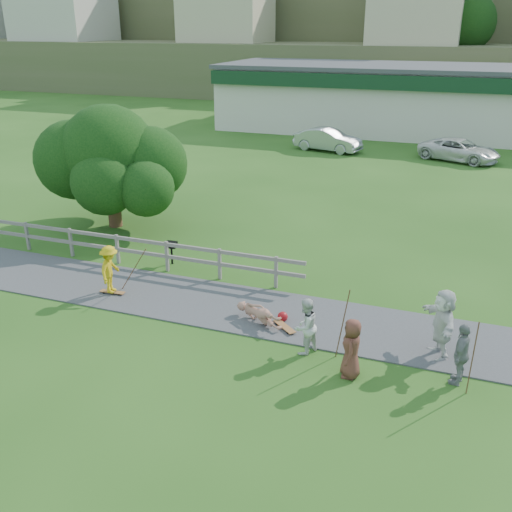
# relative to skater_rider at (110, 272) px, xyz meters

# --- Properties ---
(ground) EXTENTS (260.00, 260.00, 0.00)m
(ground) POSITION_rel_skater_rider_xyz_m (2.77, -1.01, -0.78)
(ground) COLOR #265017
(ground) RESTS_ON ground
(path) EXTENTS (34.00, 3.00, 0.04)m
(path) POSITION_rel_skater_rider_xyz_m (2.77, 0.49, -0.76)
(path) COLOR #3D3D3F
(path) RESTS_ON ground
(fence) EXTENTS (15.05, 0.10, 1.10)m
(fence) POSITION_rel_skater_rider_xyz_m (-1.85, 2.29, -0.06)
(fence) COLOR slate
(fence) RESTS_ON ground
(strip_mall) EXTENTS (32.50, 10.75, 5.10)m
(strip_mall) POSITION_rel_skater_rider_xyz_m (6.77, 33.93, 1.80)
(strip_mall) COLOR beige
(strip_mall) RESTS_ON ground
(skater_rider) EXTENTS (0.74, 1.09, 1.56)m
(skater_rider) POSITION_rel_skater_rider_xyz_m (0.00, 0.00, 0.00)
(skater_rider) COLOR gold
(skater_rider) RESTS_ON ground
(skater_fallen) EXTENTS (1.10, 1.64, 0.60)m
(skater_fallen) POSITION_rel_skater_rider_xyz_m (5.07, -0.17, -0.48)
(skater_fallen) COLOR #A9715D
(skater_fallen) RESTS_ON ground
(spectator_a) EXTENTS (0.86, 0.94, 1.55)m
(spectator_a) POSITION_rel_skater_rider_xyz_m (6.72, -1.25, -0.00)
(spectator_a) COLOR silver
(spectator_a) RESTS_ON ground
(spectator_b) EXTENTS (0.59, 1.00, 1.60)m
(spectator_b) POSITION_rel_skater_rider_xyz_m (10.57, -1.30, 0.02)
(spectator_b) COLOR gray
(spectator_b) RESTS_ON ground
(spectator_c) EXTENTS (0.57, 0.80, 1.55)m
(spectator_c) POSITION_rel_skater_rider_xyz_m (8.06, -1.91, -0.01)
(spectator_c) COLOR brown
(spectator_c) RESTS_ON ground
(spectator_d) EXTENTS (1.18, 1.84, 1.89)m
(spectator_d) POSITION_rel_skater_rider_xyz_m (10.06, -0.20, 0.17)
(spectator_d) COLOR silver
(spectator_d) RESTS_ON ground
(car_silver) EXTENTS (4.85, 2.60, 1.52)m
(car_silver) POSITION_rel_skater_rider_xyz_m (1.27, 24.21, -0.02)
(car_silver) COLOR #A7A9AF
(car_silver) RESTS_ON ground
(car_white) EXTENTS (5.43, 3.92, 1.37)m
(car_white) POSITION_rel_skater_rider_xyz_m (9.77, 24.08, -0.09)
(car_white) COLOR silver
(car_white) RESTS_ON ground
(tree) EXTENTS (6.26, 6.26, 4.44)m
(tree) POSITION_rel_skater_rider_xyz_m (-3.64, 5.81, 1.44)
(tree) COLOR #0E330E
(tree) RESTS_ON ground
(bbq) EXTENTS (0.41, 0.33, 0.84)m
(bbq) POSITION_rel_skater_rider_xyz_m (0.61, 2.91, -0.36)
(bbq) COLOR black
(bbq) RESTS_ON ground
(longboard_rider) EXTENTS (0.84, 0.27, 0.09)m
(longboard_rider) POSITION_rel_skater_rider_xyz_m (0.00, 0.00, -0.73)
(longboard_rider) COLOR #9B6632
(longboard_rider) RESTS_ON ground
(longboard_fallen) EXTENTS (0.82, 0.75, 0.10)m
(longboard_fallen) POSITION_rel_skater_rider_xyz_m (5.87, -0.27, -0.73)
(longboard_fallen) COLOR #9B6632
(longboard_fallen) RESTS_ON ground
(helmet) EXTENTS (0.30, 0.30, 0.30)m
(helmet) POSITION_rel_skater_rider_xyz_m (5.67, 0.18, -0.63)
(helmet) COLOR maroon
(helmet) RESTS_ON ground
(pole_rider) EXTENTS (0.03, 0.03, 1.89)m
(pole_rider) POSITION_rel_skater_rider_xyz_m (0.60, 0.40, 0.17)
(pole_rider) COLOR brown
(pole_rider) RESTS_ON ground
(pole_spec_left) EXTENTS (0.03, 0.03, 2.00)m
(pole_spec_left) POSITION_rel_skater_rider_xyz_m (7.68, -1.18, 0.22)
(pole_spec_left) COLOR brown
(pole_spec_left) RESTS_ON ground
(pole_spec_right) EXTENTS (0.03, 0.03, 1.92)m
(pole_spec_right) POSITION_rel_skater_rider_xyz_m (10.80, -1.70, 0.18)
(pole_spec_right) COLOR brown
(pole_spec_right) RESTS_ON ground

